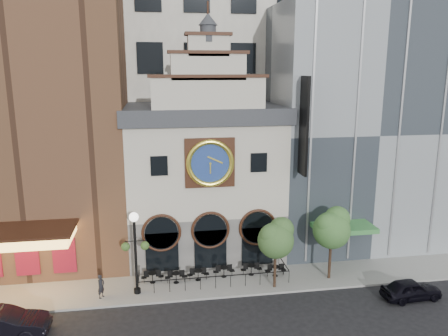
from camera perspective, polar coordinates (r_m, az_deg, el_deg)
ground at (r=30.64m, az=-0.77°, el=-16.74°), size 120.00×120.00×0.00m
sidewalk at (r=32.78m, az=-1.42°, el=-14.49°), size 44.00×5.00×0.15m
clock_building at (r=35.43m, az=-2.64°, el=-0.95°), size 12.60×8.78×18.65m
theater_building at (r=37.56m, az=-23.45°, el=7.95°), size 14.00×15.60×25.00m
retail_building at (r=40.37m, az=15.67°, el=5.28°), size 14.00×14.40×20.00m
office_tower at (r=46.79m, az=-4.60°, el=18.78°), size 20.00×16.00×40.00m
cafe_railing at (r=32.54m, az=-1.43°, el=-13.67°), size 10.60×2.60×0.90m
bistro_0 at (r=32.54m, az=-9.32°, el=-13.82°), size 1.58×0.68×0.90m
bistro_1 at (r=32.29m, az=-6.27°, el=-13.94°), size 1.58×0.68×0.90m
bistro_2 at (r=32.53m, az=-3.40°, el=-13.67°), size 1.58×0.68×0.90m
bistro_3 at (r=32.93m, az=-0.01°, el=-13.30°), size 1.58×0.68×0.90m
bistro_4 at (r=33.29m, az=3.57°, el=-13.03°), size 1.58×0.68×0.90m
bistro_5 at (r=33.27m, az=6.73°, el=-13.11°), size 1.58×0.68×0.90m
car_right at (r=32.84m, az=23.25°, el=-14.36°), size 4.11×1.85×1.37m
car_left at (r=29.41m, az=-27.04°, el=-17.71°), size 5.18×1.82×1.70m
pedestrian at (r=31.22m, az=-15.77°, el=-14.64°), size 0.64×0.71×1.64m
lamppost at (r=30.09m, az=-11.54°, el=-9.69°), size 1.85×0.63×5.78m
tree_left at (r=30.50m, az=6.84°, el=-9.00°), size 2.60×2.50×5.01m
tree_right at (r=32.39m, az=13.95°, el=-7.50°), size 2.78×2.67×5.35m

